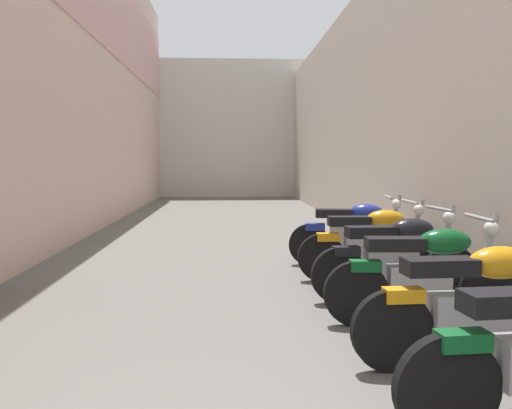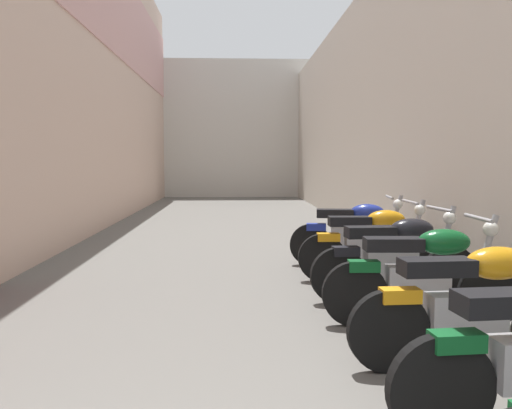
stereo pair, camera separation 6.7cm
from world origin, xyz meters
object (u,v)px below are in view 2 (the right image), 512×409
object	(u,v)px
motorcycle_fifth	(396,256)
motorcycle_fourth	(424,272)
motorcycle_sixth	(372,242)
motorcycle_seventh	(355,232)
motorcycle_third	(474,302)

from	to	relation	value
motorcycle_fifth	motorcycle_fourth	bearing A→B (deg)	-90.00
motorcycle_sixth	motorcycle_seventh	bearing A→B (deg)	90.01
motorcycle_third	motorcycle_fourth	distance (m)	1.01
motorcycle_fourth	motorcycle_fifth	world-z (taller)	same
motorcycle_fifth	motorcycle_seventh	bearing A→B (deg)	90.00
motorcycle_fifth	motorcycle_sixth	bearing A→B (deg)	90.00
motorcycle_fourth	motorcycle_seventh	distance (m)	2.79
motorcycle_seventh	motorcycle_fifth	bearing A→B (deg)	-90.00
motorcycle_fourth	motorcycle_sixth	distance (m)	1.84
motorcycle_third	motorcycle_fifth	bearing A→B (deg)	90.00
motorcycle_fifth	motorcycle_sixth	size ratio (longest dim) A/B	1.00
motorcycle_fifth	motorcycle_seventh	size ratio (longest dim) A/B	1.00
motorcycle_third	motorcycle_fourth	size ratio (longest dim) A/B	1.00
motorcycle_fifth	motorcycle_sixth	world-z (taller)	same
motorcycle_seventh	motorcycle_third	bearing A→B (deg)	-90.00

